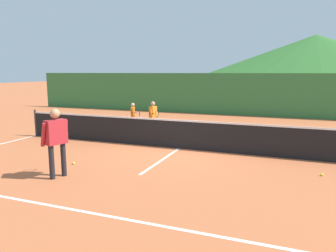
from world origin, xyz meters
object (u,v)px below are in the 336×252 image
(tennis_ball_0, at_px, (322,175))
(instructor, at_px, (56,137))
(tennis_net, at_px, (179,134))
(student_0, at_px, (133,114))
(tennis_ball_5, at_px, (74,163))
(tennis_ball_3, at_px, (62,154))
(student_1, at_px, (153,114))

(tennis_ball_0, bearing_deg, instructor, -158.20)
(tennis_net, relative_size, student_0, 10.16)
(tennis_ball_5, bearing_deg, tennis_ball_0, 12.09)
(student_0, distance_m, tennis_ball_5, 5.44)
(student_0, xyz_separation_m, tennis_ball_5, (0.88, -5.32, -0.69))
(tennis_ball_0, distance_m, tennis_ball_5, 6.46)
(student_0, height_order, tennis_ball_3, student_0)
(student_0, bearing_deg, tennis_ball_3, -90.55)
(instructor, relative_size, tennis_ball_3, 24.54)
(tennis_ball_0, relative_size, tennis_ball_5, 1.00)
(tennis_ball_5, bearing_deg, instructor, -71.27)
(student_0, bearing_deg, student_1, -17.20)
(instructor, xyz_separation_m, student_0, (-1.23, 6.35, -0.28))
(student_0, xyz_separation_m, tennis_ball_3, (-0.04, -4.65, -0.69))
(instructor, xyz_separation_m, tennis_ball_5, (-0.35, 1.03, -0.97))
(student_1, bearing_deg, tennis_ball_3, -104.79)
(tennis_ball_0, height_order, tennis_ball_5, same)
(tennis_net, relative_size, tennis_ball_0, 178.47)
(tennis_ball_5, bearing_deg, tennis_net, 52.90)
(tennis_ball_5, bearing_deg, student_1, 87.53)
(student_0, relative_size, tennis_ball_3, 17.57)
(instructor, height_order, tennis_ball_3, instructor)
(student_1, xyz_separation_m, tennis_ball_3, (-1.14, -4.31, -0.76))
(tennis_net, xyz_separation_m, tennis_ball_5, (-2.11, -2.79, -0.47))
(instructor, distance_m, tennis_ball_5, 1.46)
(tennis_net, distance_m, student_1, 2.91)
(student_0, height_order, tennis_ball_0, student_0)
(student_1, bearing_deg, tennis_ball_5, -92.47)
(tennis_ball_3, distance_m, tennis_ball_5, 1.14)
(tennis_net, bearing_deg, instructor, -114.73)
(tennis_net, relative_size, instructor, 7.27)
(instructor, xyz_separation_m, tennis_ball_3, (-1.27, 1.71, -0.97))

